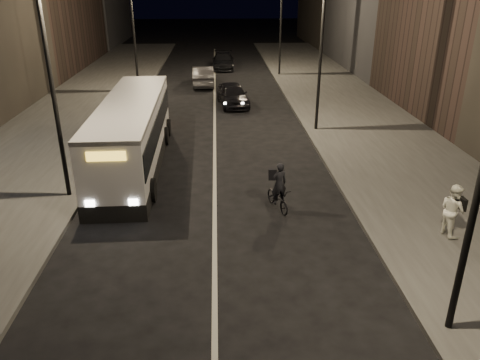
{
  "coord_description": "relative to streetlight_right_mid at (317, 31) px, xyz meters",
  "views": [
    {
      "loc": [
        0.17,
        -12.62,
        7.83
      ],
      "look_at": [
        0.9,
        1.97,
        1.5
      ],
      "focal_mm": 35.0,
      "sensor_mm": 36.0,
      "label": 1
    }
  ],
  "objects": [
    {
      "name": "sidewalk_right",
      "position": [
        3.17,
        2.0,
        -5.28
      ],
      "size": [
        7.0,
        70.0,
        0.16
      ],
      "primitive_type": "cube",
      "color": "#383835",
      "rests_on": "ground"
    },
    {
      "name": "car_far",
      "position": [
        -4.53,
        19.81,
        -4.66
      ],
      "size": [
        2.09,
        4.9,
        1.41
      ],
      "primitive_type": "imported",
      "rotation": [
        0.0,
        0.0,
        -0.02
      ],
      "color": "black",
      "rests_on": "ground"
    },
    {
      "name": "sidewalk_left",
      "position": [
        -13.83,
        2.0,
        -5.28
      ],
      "size": [
        7.0,
        70.0,
        0.16
      ],
      "primitive_type": "cube",
      "color": "#383835",
      "rests_on": "ground"
    },
    {
      "name": "streetlight_left_near",
      "position": [
        -10.66,
        -8.0,
        0.0
      ],
      "size": [
        1.2,
        0.44,
        8.12
      ],
      "color": "black",
      "rests_on": "sidewalk_left"
    },
    {
      "name": "pedestrian_woman",
      "position": [
        2.27,
        -11.7,
        -4.32
      ],
      "size": [
        0.82,
        0.97,
        1.76
      ],
      "primitive_type": "imported",
      "rotation": [
        0.0,
        0.0,
        1.77
      ],
      "color": "white",
      "rests_on": "sidewalk_right"
    },
    {
      "name": "cyclist_on_bicycle",
      "position": [
        -3.02,
        -9.36,
        -4.73
      ],
      "size": [
        1.07,
        1.73,
        1.89
      ],
      "rotation": [
        0.0,
        0.0,
        0.33
      ],
      "color": "black",
      "rests_on": "ground"
    },
    {
      "name": "streetlight_right_mid",
      "position": [
        0.0,
        0.0,
        0.0
      ],
      "size": [
        1.2,
        0.44,
        8.12
      ],
      "color": "black",
      "rests_on": "sidewalk_right"
    },
    {
      "name": "car_mid",
      "position": [
        -6.22,
        12.34,
        -4.6
      ],
      "size": [
        1.8,
        4.68,
        1.52
      ],
      "primitive_type": "imported",
      "rotation": [
        0.0,
        0.0,
        3.18
      ],
      "color": "#302F32",
      "rests_on": "ground"
    },
    {
      "name": "streetlight_left_far",
      "position": [
        -10.66,
        10.0,
        0.0
      ],
      "size": [
        1.2,
        0.44,
        8.12
      ],
      "color": "black",
      "rests_on": "sidewalk_left"
    },
    {
      "name": "streetlight_right_far",
      "position": [
        0.0,
        16.0,
        0.0
      ],
      "size": [
        1.2,
        0.44,
        8.12
      ],
      "color": "black",
      "rests_on": "sidewalk_right"
    },
    {
      "name": "ground",
      "position": [
        -5.33,
        -12.0,
        -5.36
      ],
      "size": [
        180.0,
        180.0,
        0.0
      ],
      "primitive_type": "plane",
      "color": "black",
      "rests_on": "ground"
    },
    {
      "name": "car_near",
      "position": [
        -4.13,
        5.99,
        -4.62
      ],
      "size": [
        2.31,
        4.52,
        1.47
      ],
      "primitive_type": "imported",
      "rotation": [
        0.0,
        0.0,
        0.14
      ],
      "color": "black",
      "rests_on": "ground"
    },
    {
      "name": "city_bus",
      "position": [
        -8.93,
        -4.6,
        -3.74
      ],
      "size": [
        2.76,
        11.08,
        2.97
      ],
      "rotation": [
        0.0,
        0.0,
        0.02
      ],
      "color": "silver",
      "rests_on": "ground"
    }
  ]
}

